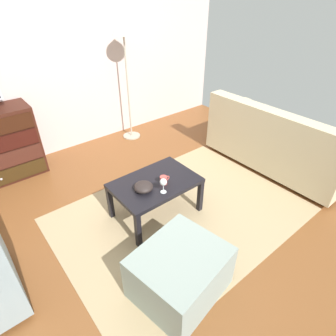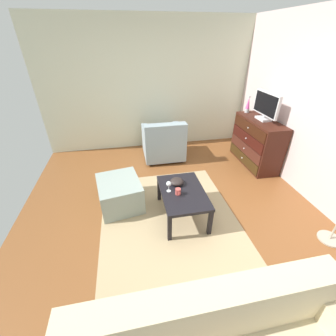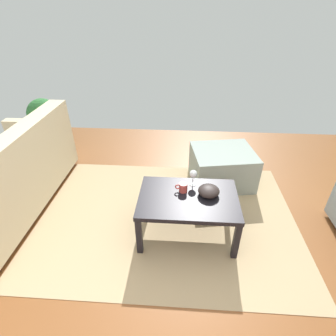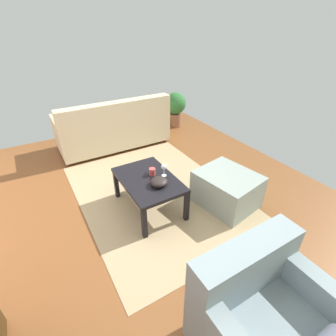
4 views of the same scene
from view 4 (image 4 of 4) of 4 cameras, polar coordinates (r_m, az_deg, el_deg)
ground_plane at (r=3.16m, az=-4.24°, el=-9.32°), size 5.56×4.71×0.05m
area_rug at (r=3.35m, az=-2.76°, el=-5.89°), size 2.60×1.90×0.01m
coffee_table at (r=2.92m, az=-4.48°, el=-3.30°), size 0.88×0.59×0.43m
wine_glass at (r=2.86m, az=-0.94°, el=0.18°), size 0.07×0.07×0.16m
mug at (r=2.93m, az=-3.66°, el=-0.81°), size 0.11×0.08×0.09m
bowl_decorative at (r=2.74m, az=-2.11°, el=-3.21°), size 0.19×0.19×0.09m
couch_large at (r=4.56m, az=-12.34°, el=8.93°), size 0.85×1.90×0.88m
armchair at (r=1.98m, az=21.90°, el=-30.51°), size 0.80×0.81×0.84m
ottoman at (r=3.16m, az=13.36°, el=-4.77°), size 0.79×0.71×0.43m
potted_plant at (r=5.34m, az=1.71°, el=14.00°), size 0.44×0.44×0.72m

